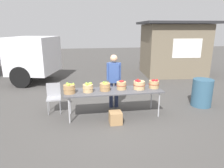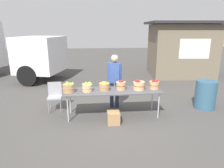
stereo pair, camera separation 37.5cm
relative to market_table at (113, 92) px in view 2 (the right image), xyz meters
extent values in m
plane|color=#474442|center=(0.00, 0.00, -0.71)|extent=(40.00, 40.00, 0.00)
cube|color=#4C4C51|center=(0.00, 0.00, 0.02)|extent=(2.70, 0.76, 0.03)
cylinder|color=#B2B2B7|center=(-1.23, -0.30, -0.35)|extent=(0.04, 0.04, 0.72)
cylinder|color=#B2B2B7|center=(1.23, -0.30, -0.35)|extent=(0.04, 0.04, 0.72)
cylinder|color=#B2B2B7|center=(-1.23, 0.30, -0.35)|extent=(0.04, 0.04, 0.72)
cylinder|color=#B2B2B7|center=(1.23, 0.30, -0.35)|extent=(0.04, 0.04, 0.72)
cylinder|color=#A87F51|center=(-1.21, -0.06, 0.15)|extent=(0.30, 0.30, 0.23)
torus|color=#A87F51|center=(-1.21, -0.06, 0.16)|extent=(0.32, 0.32, 0.01)
sphere|color=#7AA833|center=(-1.23, -0.04, 0.25)|extent=(0.07, 0.07, 0.07)
sphere|color=#8CB738|center=(-1.21, -0.06, 0.28)|extent=(0.08, 0.08, 0.08)
sphere|color=#9EC647|center=(-1.17, -0.03, 0.26)|extent=(0.08, 0.08, 0.08)
sphere|color=#8CB738|center=(-1.26, 0.04, 0.28)|extent=(0.07, 0.07, 0.07)
sphere|color=#9EC647|center=(-1.22, -0.14, 0.29)|extent=(0.07, 0.07, 0.07)
sphere|color=#8CB738|center=(-1.20, -0.01, 0.26)|extent=(0.07, 0.07, 0.07)
sphere|color=#8CB738|center=(-1.10, -0.02, 0.27)|extent=(0.07, 0.07, 0.07)
cylinder|color=tan|center=(-0.71, -0.02, 0.14)|extent=(0.27, 0.27, 0.21)
torus|color=tan|center=(-0.71, -0.02, 0.15)|extent=(0.29, 0.29, 0.01)
sphere|color=#9EC647|center=(-0.67, -0.01, 0.26)|extent=(0.07, 0.07, 0.07)
sphere|color=#8CB738|center=(-0.74, -0.09, 0.26)|extent=(0.07, 0.07, 0.07)
sphere|color=#8CB738|center=(-0.64, 0.01, 0.26)|extent=(0.07, 0.07, 0.07)
sphere|color=#8CB738|center=(-0.75, 0.03, 0.26)|extent=(0.07, 0.07, 0.07)
cylinder|color=#A87F51|center=(-0.24, 0.03, 0.14)|extent=(0.29, 0.29, 0.21)
torus|color=#A87F51|center=(-0.24, 0.03, 0.15)|extent=(0.31, 0.31, 0.01)
sphere|color=#7AA833|center=(-0.27, 0.09, 0.25)|extent=(0.07, 0.07, 0.07)
sphere|color=#9EC647|center=(-0.21, 0.00, 0.25)|extent=(0.08, 0.08, 0.08)
sphere|color=#8CB738|center=(-0.20, 0.05, 0.24)|extent=(0.08, 0.08, 0.08)
sphere|color=#8CB738|center=(-0.26, -0.06, 0.24)|extent=(0.08, 0.08, 0.08)
sphere|color=#7AA833|center=(-0.24, -0.08, 0.23)|extent=(0.07, 0.07, 0.07)
sphere|color=#7AA833|center=(-0.24, 0.02, 0.26)|extent=(0.07, 0.07, 0.07)
cylinder|color=tan|center=(0.23, 0.07, 0.15)|extent=(0.27, 0.27, 0.22)
torus|color=maroon|center=(0.23, 0.07, 0.16)|extent=(0.29, 0.29, 0.01)
sphere|color=#B22319|center=(0.22, 0.07, 0.27)|extent=(0.07, 0.07, 0.07)
sphere|color=maroon|center=(0.23, 0.11, 0.25)|extent=(0.07, 0.07, 0.07)
sphere|color=maroon|center=(0.26, 0.07, 0.26)|extent=(0.08, 0.08, 0.08)
sphere|color=maroon|center=(0.21, 0.02, 0.26)|extent=(0.07, 0.07, 0.07)
sphere|color=#B22319|center=(0.19, 0.10, 0.25)|extent=(0.07, 0.07, 0.07)
cylinder|color=tan|center=(0.73, 0.00, 0.15)|extent=(0.32, 0.32, 0.23)
torus|color=maroon|center=(0.73, 0.00, 0.16)|extent=(0.34, 0.34, 0.01)
sphere|color=#B22319|center=(0.73, 0.11, 0.27)|extent=(0.07, 0.07, 0.07)
sphere|color=maroon|center=(0.74, -0.03, 0.27)|extent=(0.07, 0.07, 0.07)
sphere|color=maroon|center=(0.68, -0.06, 0.25)|extent=(0.08, 0.08, 0.08)
sphere|color=maroon|center=(0.68, -0.06, 0.28)|extent=(0.08, 0.08, 0.08)
sphere|color=maroon|center=(0.64, 0.01, 0.27)|extent=(0.08, 0.08, 0.08)
sphere|color=#B22319|center=(0.70, 0.06, 0.29)|extent=(0.07, 0.07, 0.07)
sphere|color=maroon|center=(0.69, -0.06, 0.26)|extent=(0.07, 0.07, 0.07)
cylinder|color=tan|center=(1.18, 0.04, 0.14)|extent=(0.28, 0.28, 0.22)
torus|color=maroon|center=(1.18, 0.04, 0.16)|extent=(0.30, 0.30, 0.01)
sphere|color=maroon|center=(1.22, -0.03, 0.25)|extent=(0.08, 0.08, 0.08)
sphere|color=#B22319|center=(1.27, 0.06, 0.25)|extent=(0.08, 0.08, 0.08)
sphere|color=maroon|center=(1.13, 0.03, 0.27)|extent=(0.07, 0.07, 0.07)
sphere|color=maroon|center=(1.13, -0.01, 0.26)|extent=(0.07, 0.07, 0.07)
sphere|color=maroon|center=(1.18, 0.04, 0.26)|extent=(0.07, 0.07, 0.07)
cylinder|color=#262D4C|center=(0.19, 0.61, -0.31)|extent=(0.12, 0.12, 0.81)
cylinder|color=#262D4C|center=(0.03, 0.63, -0.31)|extent=(0.12, 0.12, 0.81)
cube|color=#334C8C|center=(0.11, 0.62, 0.40)|extent=(0.33, 0.26, 0.61)
sphere|color=tan|center=(0.11, 0.62, 0.84)|extent=(0.22, 0.22, 0.22)
cylinder|color=#334C8C|center=(0.29, 0.60, 0.43)|extent=(0.08, 0.08, 0.54)
cylinder|color=#334C8C|center=(-0.07, 0.64, 0.43)|extent=(0.08, 0.08, 0.54)
cube|color=silver|center=(-2.92, 4.29, 0.54)|extent=(2.29, 2.50, 1.60)
cube|color=black|center=(-2.10, 4.07, 0.86)|extent=(0.50, 1.71, 0.80)
cylinder|color=black|center=(-2.82, 5.25, -0.26)|extent=(0.94, 0.51, 0.90)
cylinder|color=black|center=(-3.32, 3.42, -0.26)|extent=(0.94, 0.51, 0.90)
cube|color=#726651|center=(4.04, 4.79, 0.59)|extent=(3.21, 2.67, 2.60)
cube|color=#262628|center=(4.04, 4.79, 1.97)|extent=(3.75, 3.21, 0.12)
cube|color=white|center=(4.15, 3.58, 0.79)|extent=(1.40, 0.17, 0.90)
cube|color=#99999E|center=(-1.69, 0.48, -0.27)|extent=(0.42, 0.42, 0.04)
cube|color=#99999E|center=(-1.71, 0.66, -0.05)|extent=(0.40, 0.05, 0.40)
cylinder|color=gray|center=(-1.85, 0.30, -0.50)|extent=(0.02, 0.02, 0.42)
cylinder|color=gray|center=(-1.51, 0.32, -0.50)|extent=(0.02, 0.02, 0.42)
cylinder|color=gray|center=(-1.87, 0.64, -0.50)|extent=(0.02, 0.02, 0.42)
cylinder|color=gray|center=(-1.54, 0.66, -0.50)|extent=(0.02, 0.02, 0.42)
cylinder|color=#335972|center=(2.91, 0.27, -0.28)|extent=(0.62, 0.62, 0.87)
cube|color=#A87F51|center=(-0.04, -0.51, -0.55)|extent=(0.32, 0.32, 0.32)
camera|label=1|loc=(-0.93, -5.24, 1.71)|focal=32.14mm
camera|label=2|loc=(-0.56, -5.29, 1.71)|focal=32.14mm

